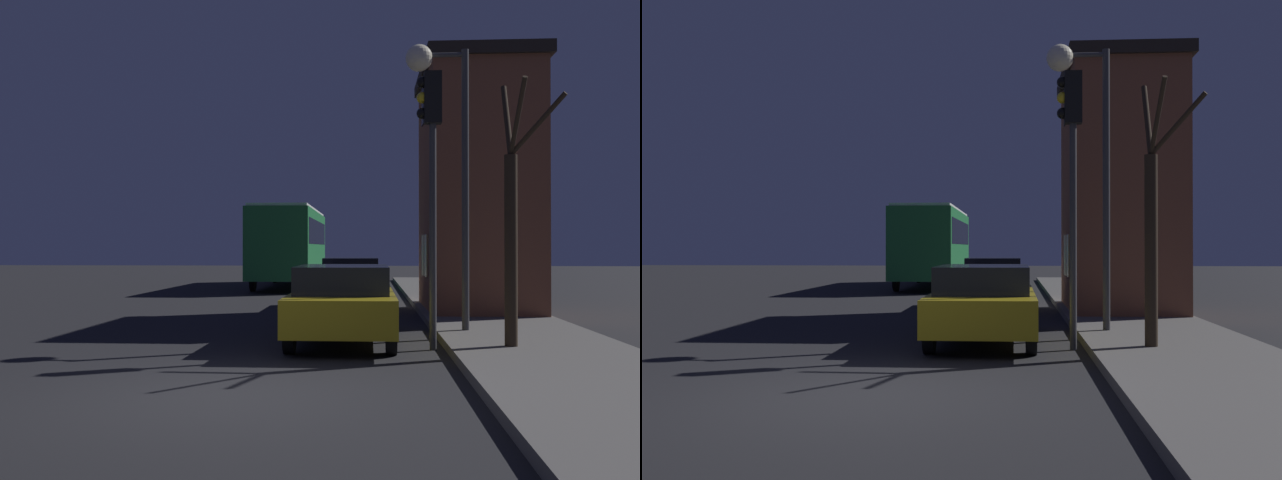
% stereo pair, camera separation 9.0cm
% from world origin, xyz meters
% --- Properties ---
extents(ground_plane, '(120.00, 120.00, 0.00)m').
position_xyz_m(ground_plane, '(0.00, 0.00, 0.00)').
color(ground_plane, black).
extents(sidewalk, '(3.00, 60.00, 0.16)m').
position_xyz_m(sidewalk, '(4.51, 0.00, 0.08)').
color(sidewalk, '#514F4C').
rests_on(sidewalk, ground).
extents(brick_building, '(2.94, 4.98, 6.43)m').
position_xyz_m(brick_building, '(4.56, 10.63, 3.40)').
color(brick_building, brown).
rests_on(brick_building, sidewalk).
extents(streetlamp, '(1.24, 0.53, 5.61)m').
position_xyz_m(streetlamp, '(3.07, 5.56, 4.45)').
color(streetlamp, '#38383A').
rests_on(streetlamp, sidewalk).
extents(traffic_light, '(0.43, 0.24, 4.81)m').
position_xyz_m(traffic_light, '(2.77, 3.88, 3.43)').
color(traffic_light, '#38383A').
rests_on(traffic_light, ground).
extents(bare_tree, '(0.88, 1.65, 4.44)m').
position_xyz_m(bare_tree, '(4.04, 3.31, 2.11)').
color(bare_tree, '#2D2319').
rests_on(bare_tree, sidewalk).
extents(bus, '(2.49, 10.59, 3.47)m').
position_xyz_m(bus, '(-1.80, 23.33, 2.07)').
color(bus, '#1E6B33').
rests_on(bus, ground).
extents(car_near_lane, '(1.87, 4.77, 1.44)m').
position_xyz_m(car_near_lane, '(1.22, 4.76, 0.77)').
color(car_near_lane, olive).
rests_on(car_near_lane, ground).
extents(car_mid_lane, '(1.80, 4.52, 1.46)m').
position_xyz_m(car_mid_lane, '(1.18, 12.97, 0.77)').
color(car_mid_lane, beige).
rests_on(car_mid_lane, ground).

